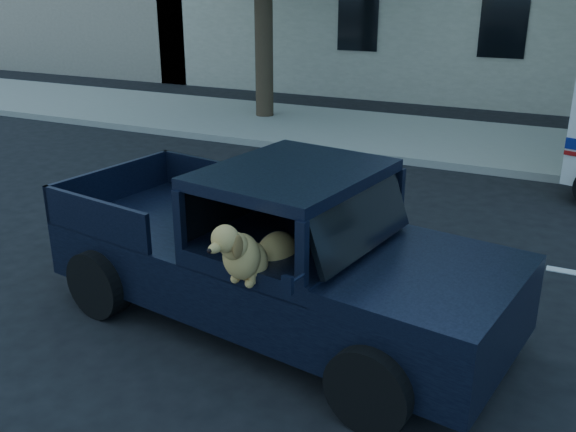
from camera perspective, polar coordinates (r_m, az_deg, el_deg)
ground at (r=6.65m, az=-9.87°, el=-10.80°), size 120.00×120.00×0.00m
far_sidewalk at (r=14.57m, az=11.37°, el=6.85°), size 60.00×4.00×0.15m
lane_stripes at (r=8.78m, az=14.21°, el=-3.05°), size 21.60×0.14×0.01m
pickup_truck at (r=6.64m, az=-1.90°, el=-4.84°), size 5.05×2.83×1.72m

